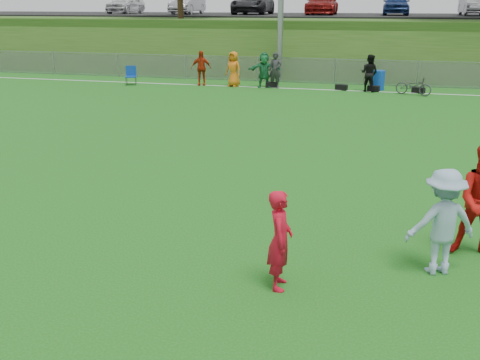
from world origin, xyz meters
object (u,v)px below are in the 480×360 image
(player_blue, at_px, (442,222))
(bicycle, at_px, (414,86))
(player_red_left, at_px, (280,240))
(recycling_bin, at_px, (378,80))

(player_blue, xyz_separation_m, bicycle, (0.58, 17.18, -0.41))
(player_red_left, height_order, bicycle, player_red_left)
(player_blue, bearing_deg, bicycle, -113.17)
(player_blue, relative_size, bicycle, 1.04)
(player_red_left, height_order, recycling_bin, player_red_left)
(player_red_left, xyz_separation_m, player_blue, (2.29, 1.04, 0.09))
(player_red_left, height_order, player_blue, player_blue)
(player_red_left, relative_size, bicycle, 0.93)
(player_blue, relative_size, recycling_bin, 1.85)
(player_red_left, xyz_separation_m, recycling_bin, (1.33, 19.43, -0.30))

